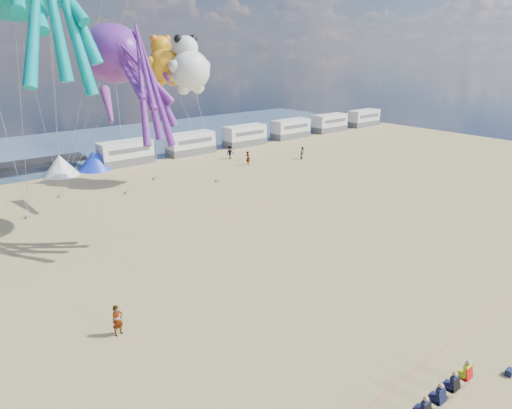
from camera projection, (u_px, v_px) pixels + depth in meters
name	position (u px, v px, depth m)	size (l,w,h in m)	color
ground	(340.00, 318.00, 24.73)	(120.00, 120.00, 0.00)	tan
water	(42.00, 151.00, 64.81)	(120.00, 120.00, 0.00)	#3C5774
motorhome_0	(126.00, 153.00, 57.01)	(6.60, 2.50, 3.00)	silver
motorhome_1	(191.00, 143.00, 62.74)	(6.60, 2.50, 3.00)	silver
motorhome_2	(245.00, 135.00, 68.47)	(6.60, 2.50, 3.00)	silver
motorhome_3	(291.00, 129.00, 74.21)	(6.60, 2.50, 3.00)	silver
motorhome_4	(330.00, 123.00, 79.94)	(6.60, 2.50, 3.00)	silver
motorhome_5	(364.00, 118.00, 85.67)	(6.60, 2.50, 3.00)	silver
tent_white	(60.00, 165.00, 52.29)	(4.00, 4.00, 2.40)	white
tent_blue	(95.00, 160.00, 54.70)	(4.00, 4.00, 2.40)	#1933CC
spectator_row	(437.00, 395.00, 18.34)	(6.10, 0.90, 1.30)	black
cooler_navy	(510.00, 372.00, 20.39)	(0.38, 0.28, 0.30)	#131E3E
rope_line	(423.00, 365.00, 21.08)	(0.03, 0.03, 34.00)	#F2338C
standing_person	(118.00, 320.00, 23.07)	(0.61, 0.40, 1.67)	tan
beachgoer_1	(303.00, 153.00, 60.20)	(0.78, 0.51, 1.60)	#7F6659
beachgoer_2	(230.00, 153.00, 60.22)	(0.83, 0.65, 1.72)	#7F6659
beachgoer_5	(248.00, 158.00, 57.06)	(1.63, 0.52, 1.76)	#7F6659
sandbag_a	(29.00, 217.00, 39.31)	(0.50, 0.35, 0.22)	gray
sandbag_b	(128.00, 192.00, 46.09)	(0.50, 0.35, 0.22)	gray
sandbag_c	(218.00, 181.00, 50.04)	(0.50, 0.35, 0.22)	gray
sandbag_d	(155.00, 178.00, 51.07)	(0.50, 0.35, 0.22)	gray
sandbag_e	(61.00, 196.00, 45.01)	(0.50, 0.35, 0.22)	gray
kite_octopus_purple	(112.00, 54.00, 33.70)	(4.01, 9.36, 10.70)	#6A2692
kite_panda	(190.00, 71.00, 46.24)	(4.88, 4.60, 6.89)	silver
kite_teddy_orange	(165.00, 66.00, 46.95)	(4.26, 4.01, 6.01)	orange
windsock_mid	(163.00, 69.00, 46.50)	(1.00, 5.10, 5.10)	red
windsock_right	(108.00, 105.00, 39.83)	(0.90, 4.97, 4.97)	red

